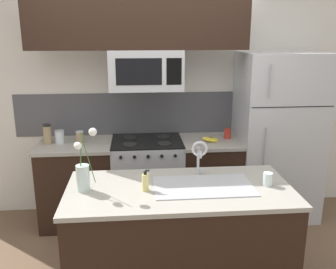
# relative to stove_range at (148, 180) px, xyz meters

# --- Properties ---
(ground_plane) EXTENTS (10.00, 10.00, 0.00)m
(ground_plane) POSITION_rel_stove_range_xyz_m (-0.00, -0.90, -0.46)
(ground_plane) COLOR brown
(rear_partition) EXTENTS (5.20, 0.10, 2.60)m
(rear_partition) POSITION_rel_stove_range_xyz_m (0.30, 0.38, 0.84)
(rear_partition) COLOR silver
(rear_partition) RESTS_ON ground
(splash_band) EXTENTS (2.92, 0.01, 0.48)m
(splash_band) POSITION_rel_stove_range_xyz_m (-0.00, 0.32, 0.69)
(splash_band) COLOR #4C4C51
(splash_band) RESTS_ON rear_partition
(back_counter_left) EXTENTS (0.80, 0.65, 0.91)m
(back_counter_left) POSITION_rel_stove_range_xyz_m (-0.76, 0.00, -0.01)
(back_counter_left) COLOR black
(back_counter_left) RESTS_ON ground
(back_counter_right) EXTENTS (0.66, 0.65, 0.91)m
(back_counter_right) POSITION_rel_stove_range_xyz_m (0.69, 0.00, -0.01)
(back_counter_right) COLOR black
(back_counter_right) RESTS_ON ground
(stove_range) EXTENTS (0.76, 0.64, 0.93)m
(stove_range) POSITION_rel_stove_range_xyz_m (0.00, 0.00, 0.00)
(stove_range) COLOR #B7BABF
(stove_range) RESTS_ON ground
(microwave) EXTENTS (0.74, 0.40, 0.40)m
(microwave) POSITION_rel_stove_range_xyz_m (0.00, -0.02, 1.22)
(microwave) COLOR #B7BABF
(upper_cabinet_band) EXTENTS (2.16, 0.34, 0.60)m
(upper_cabinet_band) POSITION_rel_stove_range_xyz_m (-0.07, -0.05, 1.72)
(upper_cabinet_band) COLOR black
(refrigerator) EXTENTS (0.88, 0.74, 1.85)m
(refrigerator) POSITION_rel_stove_range_xyz_m (1.45, 0.02, 0.46)
(refrigerator) COLOR #B7BABF
(refrigerator) RESTS_ON ground
(storage_jar_tall) EXTENTS (0.08, 0.08, 0.21)m
(storage_jar_tall) POSITION_rel_stove_range_xyz_m (-1.05, 0.01, 0.55)
(storage_jar_tall) COLOR #997F5B
(storage_jar_tall) RESTS_ON back_counter_left
(storage_jar_medium) EXTENTS (0.10, 0.10, 0.14)m
(storage_jar_medium) POSITION_rel_stove_range_xyz_m (-0.93, 0.03, 0.52)
(storage_jar_medium) COLOR silver
(storage_jar_medium) RESTS_ON back_counter_left
(storage_jar_short) EXTENTS (0.08, 0.08, 0.13)m
(storage_jar_short) POSITION_rel_stove_range_xyz_m (-0.72, 0.03, 0.51)
(storage_jar_short) COLOR #997F5B
(storage_jar_short) RESTS_ON back_counter_left
(banana_bunch) EXTENTS (0.19, 0.12, 0.08)m
(banana_bunch) POSITION_rel_stove_range_xyz_m (0.69, -0.06, 0.47)
(banana_bunch) COLOR yellow
(banana_bunch) RESTS_ON back_counter_right
(coffee_tin) EXTENTS (0.08, 0.08, 0.11)m
(coffee_tin) POSITION_rel_stove_range_xyz_m (0.90, 0.05, 0.50)
(coffee_tin) COLOR #B22D23
(coffee_tin) RESTS_ON back_counter_right
(island_counter) EXTENTS (1.73, 0.84, 0.91)m
(island_counter) POSITION_rel_stove_range_xyz_m (0.20, -1.25, -0.01)
(island_counter) COLOR black
(island_counter) RESTS_ON ground
(kitchen_sink) EXTENTS (0.76, 0.44, 0.16)m
(kitchen_sink) POSITION_rel_stove_range_xyz_m (0.39, -1.25, 0.38)
(kitchen_sink) COLOR #ADAFB5
(kitchen_sink) RESTS_ON island_counter
(sink_faucet) EXTENTS (0.14, 0.14, 0.31)m
(sink_faucet) POSITION_rel_stove_range_xyz_m (0.39, -1.03, 0.65)
(sink_faucet) COLOR #B7BABF
(sink_faucet) RESTS_ON island_counter
(dish_soap_bottle) EXTENTS (0.06, 0.05, 0.16)m
(dish_soap_bottle) POSITION_rel_stove_range_xyz_m (-0.06, -1.29, 0.52)
(dish_soap_bottle) COLOR #DBCC75
(dish_soap_bottle) RESTS_ON island_counter
(drinking_glass) EXTENTS (0.07, 0.07, 0.10)m
(drinking_glass) POSITION_rel_stove_range_xyz_m (0.89, -1.27, 0.50)
(drinking_glass) COLOR silver
(drinking_glass) RESTS_ON island_counter
(flower_vase) EXTENTS (0.17, 0.11, 0.48)m
(flower_vase) POSITION_rel_stove_range_xyz_m (-0.51, -1.24, 0.59)
(flower_vase) COLOR silver
(flower_vase) RESTS_ON island_counter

